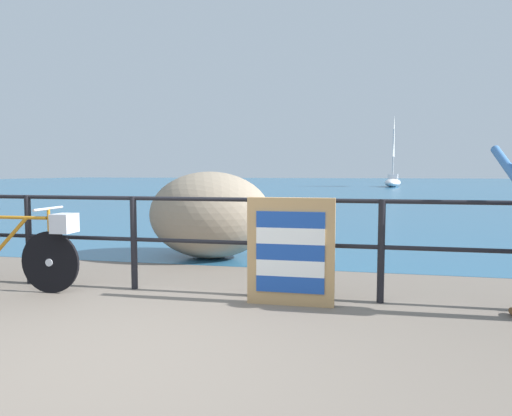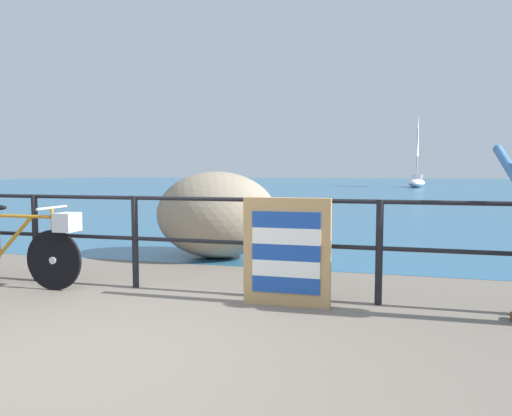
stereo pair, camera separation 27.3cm
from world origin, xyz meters
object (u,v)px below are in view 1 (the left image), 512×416
(breakwater_boulder_main, at_px, (210,215))
(sailboat, at_px, (393,179))
(folded_deckchair_stack, at_px, (291,252))
(bicycle, at_px, (19,249))

(breakwater_boulder_main, relative_size, sailboat, 0.30)
(folded_deckchair_stack, distance_m, sailboat, 36.95)
(bicycle, bearing_deg, breakwater_boulder_main, 56.83)
(breakwater_boulder_main, bearing_deg, bicycle, -121.93)
(breakwater_boulder_main, xyz_separation_m, sailboat, (5.52, 34.54, 0.06))
(folded_deckchair_stack, xyz_separation_m, breakwater_boulder_main, (-1.50, 2.19, 0.13))
(sailboat, bearing_deg, folded_deckchair_stack, 1.87)
(sailboat, bearing_deg, breakwater_boulder_main, -0.96)
(bicycle, distance_m, sailboat, 37.47)
(folded_deckchair_stack, xyz_separation_m, sailboat, (4.02, 36.73, 0.19))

